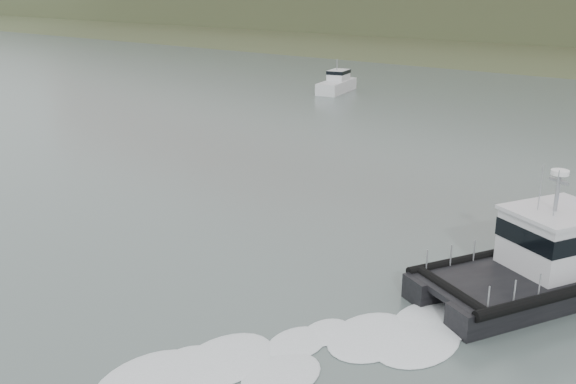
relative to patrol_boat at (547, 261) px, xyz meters
name	(u,v)px	position (x,y,z in m)	size (l,w,h in m)	color
ground	(203,299)	(-9.83, -8.91, -1.27)	(400.00, 400.00, 0.00)	#4A5855
patrol_boat	(547,261)	(0.00, 0.00, 0.00)	(8.03, 11.01, 5.06)	black
motorboat	(337,83)	(-34.21, 35.28, -0.33)	(3.77, 7.16, 3.75)	silver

